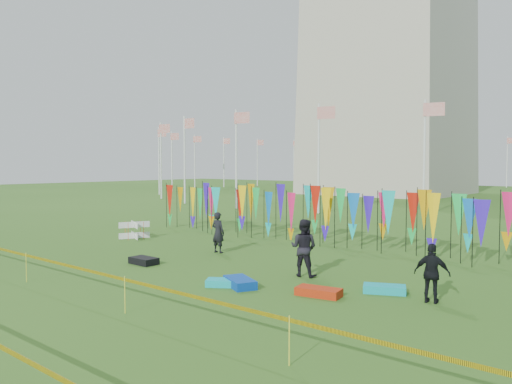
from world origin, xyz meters
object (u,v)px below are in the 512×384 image
Objects in this scene: box_kite at (134,230)px; kite_bag_red at (319,292)px; kite_bag_blue at (240,282)px; person_mid at (304,248)px; kite_bag_turquoise at (224,283)px; kite_bag_teal at (384,289)px; person_left at (218,232)px; person_right at (432,273)px; kite_bag_black at (144,261)px.

box_kite is 0.69× the size of kite_bag_red.
person_mid is at bearing 74.76° from kite_bag_blue.
kite_bag_teal is at bearing 30.11° from kite_bag_turquoise.
person_mid is at bearing 163.90° from person_left.
person_mid reaches higher than person_left.
box_kite is 10.94m from person_mid.
person_right is 5.32m from kite_bag_blue.
box_kite is 0.51× the size of person_left.
box_kite is 12.92m from kite_bag_red.
kite_bag_blue is 1.14× the size of kite_bag_black.
person_right is at bearing 9.39° from kite_bag_black.
kite_bag_turquoise is at bearing -148.53° from kite_bag_blue.
kite_bag_red is at bearing 17.40° from kite_bag_turquoise.
kite_bag_teal is at bearing 162.41° from person_mid.
kite_bag_turquoise is at bearing 56.25° from person_mid.
person_mid reaches higher than box_kite.
person_left is 1.08× the size of person_right.
kite_bag_black is 0.91× the size of kite_bag_teal.
person_mid reaches higher than person_right.
person_mid is at bearing -16.20° from person_right.
kite_bag_blue is at bearing -20.49° from box_kite.
person_mid reaches higher than kite_bag_red.
person_mid reaches higher than kite_bag_turquoise.
box_kite is 5.79m from person_left.
person_mid is 1.54× the size of kite_bag_blue.
kite_bag_red is (2.32, 0.61, -0.01)m from kite_bag_blue.
kite_bag_teal is (3.96, 2.29, 0.01)m from kite_bag_turquoise.
kite_bag_turquoise is at bearing 134.24° from person_left.
person_mid is 1.19× the size of person_right.
kite_bag_black is (5.34, -3.54, -0.30)m from box_kite.
kite_bag_blue is at bearing 62.96° from person_mid.
person_left is 1.61× the size of kite_bag_turquoise.
person_right is at bearing -6.47° from kite_bag_teal.
box_kite is at bearing -3.39° from person_left.
person_right reaches higher than kite_bag_teal.
kite_bag_turquoise is 0.90× the size of kite_bag_teal.
kite_bag_blue is (4.42, -3.64, -0.70)m from person_left.
box_kite is 15.25m from person_right.
kite_bag_turquoise is 4.48m from kite_bag_black.
kite_bag_turquoise is at bearing -6.66° from kite_bag_black.
person_left is 8.16m from kite_bag_teal.
kite_bag_blue is at bearing 138.85° from person_left.
kite_bag_black reaches higher than kite_bag_teal.
kite_bag_black reaches higher than kite_bag_red.
person_mid is 1.51× the size of kite_bag_red.
kite_bag_blue is (10.20, -3.81, -0.29)m from box_kite.
kite_bag_red is 7.18m from kite_bag_black.
kite_bag_turquoise is at bearing -162.60° from kite_bag_red.
kite_bag_red is at bearing 154.08° from person_left.
kite_bag_blue is (0.41, 0.25, 0.02)m from kite_bag_turquoise.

